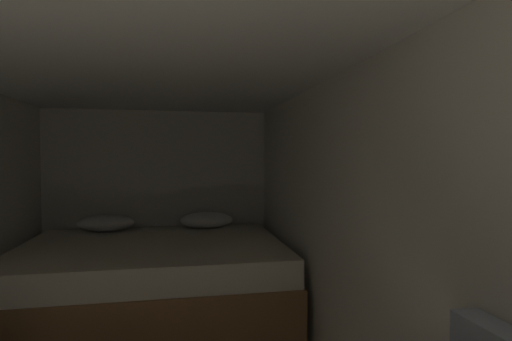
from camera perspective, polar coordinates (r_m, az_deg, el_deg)
name	(u,v)px	position (r m, az deg, el deg)	size (l,w,h in m)	color
wall_back	(159,198)	(4.62, -13.84, -3.85)	(2.54, 0.05, 1.96)	silver
wall_right	(354,234)	(2.44, 13.94, -8.88)	(0.05, 4.80, 1.96)	silver
ceiling_slab	(134,51)	(2.25, -17.21, 16.06)	(2.54, 4.80, 0.05)	white
bed	(154,278)	(3.83, -14.49, -14.80)	(2.32, 1.75, 0.85)	olive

